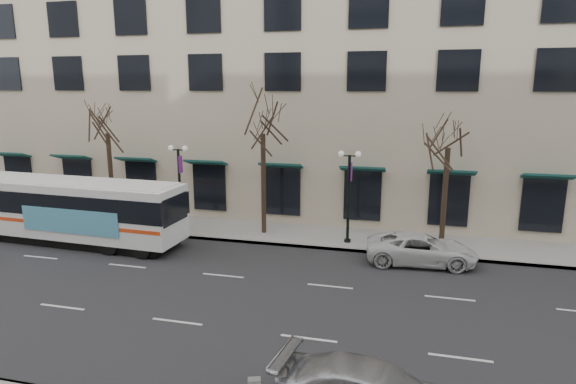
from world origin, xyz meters
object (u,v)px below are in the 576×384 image
(tree_far_mid, at_px, (263,117))
(lamp_post_left, at_px, (180,184))
(city_bus, at_px, (72,209))
(white_pickup, at_px, (421,249))
(lamp_post_right, at_px, (349,193))
(tree_far_right, at_px, (449,129))
(tree_far_left, at_px, (106,118))

(tree_far_mid, height_order, lamp_post_left, tree_far_mid)
(tree_far_mid, bearing_deg, city_bus, -158.42)
(lamp_post_left, distance_m, white_pickup, 14.19)
(lamp_post_right, bearing_deg, city_bus, -167.47)
(lamp_post_right, bearing_deg, tree_far_mid, 173.17)
(tree_far_mid, bearing_deg, lamp_post_right, -6.83)
(tree_far_mid, relative_size, tree_far_right, 1.06)
(tree_far_mid, distance_m, city_bus, 11.74)
(lamp_post_right, bearing_deg, tree_far_left, 177.71)
(tree_far_left, distance_m, lamp_post_right, 15.48)
(lamp_post_right, height_order, city_bus, lamp_post_right)
(lamp_post_left, bearing_deg, city_bus, -145.94)
(lamp_post_right, distance_m, city_bus, 15.30)
(lamp_post_left, xyz_separation_m, white_pickup, (13.87, -2.00, -2.20))
(lamp_post_left, relative_size, lamp_post_right, 1.00)
(tree_far_left, relative_size, lamp_post_right, 1.60)
(city_bus, distance_m, white_pickup, 18.86)
(lamp_post_left, bearing_deg, lamp_post_right, 0.00)
(city_bus, bearing_deg, lamp_post_left, 36.61)
(tree_far_right, relative_size, lamp_post_right, 1.55)
(tree_far_mid, relative_size, white_pickup, 1.60)
(tree_far_mid, bearing_deg, lamp_post_left, -173.15)
(tree_far_mid, distance_m, white_pickup, 11.12)
(tree_far_mid, bearing_deg, tree_far_right, -0.00)
(lamp_post_left, bearing_deg, tree_far_left, 173.17)
(tree_far_mid, height_order, lamp_post_right, tree_far_mid)
(lamp_post_left, height_order, city_bus, lamp_post_left)
(tree_far_left, xyz_separation_m, city_bus, (0.11, -3.91, -4.76))
(tree_far_mid, xyz_separation_m, lamp_post_left, (-4.99, -0.60, -3.96))
(tree_far_left, distance_m, tree_far_right, 20.00)
(tree_far_right, bearing_deg, city_bus, -168.87)
(tree_far_mid, xyz_separation_m, lamp_post_right, (5.01, -0.60, -3.96))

